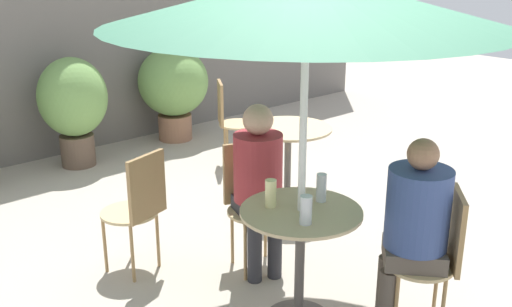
{
  "coord_description": "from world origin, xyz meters",
  "views": [
    {
      "loc": [
        -2.56,
        -2.33,
        2.2
      ],
      "look_at": [
        -0.22,
        0.31,
        1.0
      ],
      "focal_mm": 42.0,
      "sensor_mm": 36.0,
      "label": 1
    }
  ],
  "objects_px": {
    "cafe_table_far": "(288,147)",
    "bistro_chair_2": "(139,203)",
    "cafe_table_near": "(300,239)",
    "bistro_chair_0": "(438,250)",
    "bistro_chair_1": "(251,194)",
    "bistro_chair_3": "(229,116)",
    "beer_glass_0": "(271,193)",
    "potted_plant_1": "(73,102)",
    "beer_glass_2": "(321,188)",
    "umbrella": "(307,0)",
    "seated_person_1": "(259,176)",
    "potted_plant_2": "(173,85)",
    "beer_glass_1": "(306,210)",
    "seated_person_0": "(414,222)"
  },
  "relations": [
    {
      "from": "cafe_table_far",
      "to": "bistro_chair_2",
      "type": "xyz_separation_m",
      "value": [
        -1.59,
        -0.14,
        -0.03
      ]
    },
    {
      "from": "cafe_table_near",
      "to": "bistro_chair_0",
      "type": "bearing_deg",
      "value": -49.41
    },
    {
      "from": "bistro_chair_1",
      "to": "bistro_chair_3",
      "type": "bearing_deg",
      "value": 74.36
    },
    {
      "from": "cafe_table_near",
      "to": "bistro_chair_0",
      "type": "xyz_separation_m",
      "value": [
        0.52,
        -0.61,
        -0.02
      ]
    },
    {
      "from": "beer_glass_0",
      "to": "potted_plant_1",
      "type": "bearing_deg",
      "value": 83.78
    },
    {
      "from": "beer_glass_2",
      "to": "umbrella",
      "type": "relative_size",
      "value": 0.08
    },
    {
      "from": "bistro_chair_0",
      "to": "bistro_chair_3",
      "type": "relative_size",
      "value": 1.0
    },
    {
      "from": "bistro_chair_3",
      "to": "seated_person_1",
      "type": "xyz_separation_m",
      "value": [
        -1.3,
        -1.92,
        0.19
      ]
    },
    {
      "from": "beer_glass_2",
      "to": "potted_plant_2",
      "type": "bearing_deg",
      "value": 68.99
    },
    {
      "from": "beer_glass_0",
      "to": "beer_glass_1",
      "type": "height_order",
      "value": "same"
    },
    {
      "from": "bistro_chair_3",
      "to": "cafe_table_near",
      "type": "bearing_deg",
      "value": -178.08
    },
    {
      "from": "cafe_table_far",
      "to": "beer_glass_0",
      "type": "distance_m",
      "value": 1.72
    },
    {
      "from": "beer_glass_2",
      "to": "beer_glass_1",
      "type": "bearing_deg",
      "value": -152.06
    },
    {
      "from": "cafe_table_near",
      "to": "beer_glass_2",
      "type": "bearing_deg",
      "value": 3.99
    },
    {
      "from": "seated_person_0",
      "to": "beer_glass_0",
      "type": "relative_size",
      "value": 7.26
    },
    {
      "from": "bistro_chair_1",
      "to": "bistro_chair_2",
      "type": "distance_m",
      "value": 0.79
    },
    {
      "from": "bistro_chair_2",
      "to": "potted_plant_1",
      "type": "relative_size",
      "value": 0.78
    },
    {
      "from": "bistro_chair_0",
      "to": "beer_glass_1",
      "type": "relative_size",
      "value": 5.43
    },
    {
      "from": "bistro_chair_3",
      "to": "beer_glass_2",
      "type": "bearing_deg",
      "value": -175.01
    },
    {
      "from": "bistro_chair_0",
      "to": "seated_person_0",
      "type": "height_order",
      "value": "seated_person_0"
    },
    {
      "from": "seated_person_0",
      "to": "beer_glass_0",
      "type": "height_order",
      "value": "seated_person_0"
    },
    {
      "from": "potted_plant_1",
      "to": "beer_glass_0",
      "type": "bearing_deg",
      "value": -96.22
    },
    {
      "from": "bistro_chair_1",
      "to": "beer_glass_1",
      "type": "bearing_deg",
      "value": -93.49
    },
    {
      "from": "bistro_chair_3",
      "to": "seated_person_1",
      "type": "bearing_deg",
      "value": 178.7
    },
    {
      "from": "bistro_chair_3",
      "to": "potted_plant_1",
      "type": "bearing_deg",
      "value": 82.07
    },
    {
      "from": "bistro_chair_3",
      "to": "seated_person_1",
      "type": "relative_size",
      "value": 0.73
    },
    {
      "from": "beer_glass_1",
      "to": "bistro_chair_1",
      "type": "bearing_deg",
      "value": 67.1
    },
    {
      "from": "bistro_chair_2",
      "to": "beer_glass_0",
      "type": "xyz_separation_m",
      "value": [
        0.32,
        -1.0,
        0.29
      ]
    },
    {
      "from": "cafe_table_far",
      "to": "seated_person_1",
      "type": "bearing_deg",
      "value": -144.53
    },
    {
      "from": "bistro_chair_3",
      "to": "beer_glass_1",
      "type": "xyz_separation_m",
      "value": [
        -1.63,
        -2.68,
        0.29
      ]
    },
    {
      "from": "bistro_chair_0",
      "to": "bistro_chair_2",
      "type": "height_order",
      "value": "same"
    },
    {
      "from": "bistro_chair_1",
      "to": "potted_plant_1",
      "type": "bearing_deg",
      "value": 109.21
    },
    {
      "from": "cafe_table_far",
      "to": "seated_person_0",
      "type": "bearing_deg",
      "value": -112.59
    },
    {
      "from": "bistro_chair_2",
      "to": "beer_glass_2",
      "type": "xyz_separation_m",
      "value": [
        0.6,
        -1.14,
        0.3
      ]
    },
    {
      "from": "potted_plant_2",
      "to": "bistro_chair_2",
      "type": "bearing_deg",
      "value": -128.5
    },
    {
      "from": "cafe_table_near",
      "to": "seated_person_0",
      "type": "height_order",
      "value": "seated_person_0"
    },
    {
      "from": "beer_glass_2",
      "to": "potted_plant_2",
      "type": "xyz_separation_m",
      "value": [
        1.41,
        3.68,
        -0.17
      ]
    },
    {
      "from": "cafe_table_far",
      "to": "umbrella",
      "type": "bearing_deg",
      "value": -132.08
    },
    {
      "from": "beer_glass_0",
      "to": "potted_plant_1",
      "type": "height_order",
      "value": "potted_plant_1"
    },
    {
      "from": "bistro_chair_0",
      "to": "bistro_chair_1",
      "type": "distance_m",
      "value": 1.39
    },
    {
      "from": "bistro_chair_0",
      "to": "beer_glass_0",
      "type": "xyz_separation_m",
      "value": [
        -0.62,
        0.77,
        0.29
      ]
    },
    {
      "from": "bistro_chair_1",
      "to": "beer_glass_2",
      "type": "xyz_separation_m",
      "value": [
        -0.08,
        -0.74,
        0.3
      ]
    },
    {
      "from": "cafe_table_far",
      "to": "potted_plant_1",
      "type": "bearing_deg",
      "value": 111.17
    },
    {
      "from": "bistro_chair_3",
      "to": "umbrella",
      "type": "relative_size",
      "value": 0.41
    },
    {
      "from": "bistro_chair_2",
      "to": "cafe_table_far",
      "type": "bearing_deg",
      "value": 168.62
    },
    {
      "from": "beer_glass_2",
      "to": "umbrella",
      "type": "distance_m",
      "value": 1.13
    },
    {
      "from": "beer_glass_2",
      "to": "bistro_chair_3",
      "type": "bearing_deg",
      "value": 62.23
    },
    {
      "from": "beer_glass_1",
      "to": "bistro_chair_0",
      "type": "bearing_deg",
      "value": -36.01
    },
    {
      "from": "cafe_table_far",
      "to": "bistro_chair_3",
      "type": "distance_m",
      "value": 1.29
    },
    {
      "from": "cafe_table_near",
      "to": "beer_glass_0",
      "type": "xyz_separation_m",
      "value": [
        -0.1,
        0.16,
        0.28
      ]
    }
  ]
}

